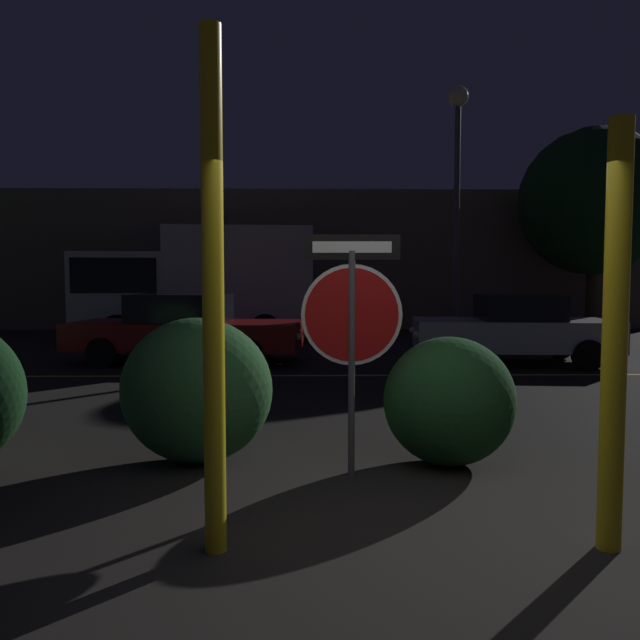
{
  "coord_description": "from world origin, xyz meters",
  "views": [
    {
      "loc": [
        -0.67,
        -4.08,
        1.77
      ],
      "look_at": [
        -0.5,
        4.83,
        1.18
      ],
      "focal_mm": 35.0,
      "sensor_mm": 36.0,
      "label": 1
    }
  ],
  "objects_px": {
    "hedge_bush_2": "(197,390)",
    "tree_2": "(593,202)",
    "yellow_pole_right": "(615,338)",
    "passing_car_3": "(513,329)",
    "street_lamp": "(457,160)",
    "passing_car_2": "(186,329)",
    "stop_sign": "(352,312)",
    "hedge_bush_3": "(449,401)",
    "delivery_truck": "(195,282)",
    "yellow_pole_left": "(213,294)"
  },
  "relations": [
    {
      "from": "street_lamp",
      "to": "stop_sign",
      "type": "bearing_deg",
      "value": -107.53
    },
    {
      "from": "yellow_pole_left",
      "to": "yellow_pole_right",
      "type": "relative_size",
      "value": 1.2
    },
    {
      "from": "stop_sign",
      "to": "tree_2",
      "type": "distance_m",
      "value": 16.74
    },
    {
      "from": "yellow_pole_left",
      "to": "hedge_bush_2",
      "type": "height_order",
      "value": "yellow_pole_left"
    },
    {
      "from": "tree_2",
      "to": "delivery_truck",
      "type": "bearing_deg",
      "value": -169.69
    },
    {
      "from": "hedge_bush_2",
      "to": "delivery_truck",
      "type": "xyz_separation_m",
      "value": [
        -2.07,
        11.47,
        0.98
      ]
    },
    {
      "from": "hedge_bush_2",
      "to": "passing_car_2",
      "type": "distance_m",
      "value": 7.4
    },
    {
      "from": "passing_car_2",
      "to": "tree_2",
      "type": "relative_size",
      "value": 0.77
    },
    {
      "from": "yellow_pole_right",
      "to": "passing_car_2",
      "type": "relative_size",
      "value": 0.56
    },
    {
      "from": "yellow_pole_left",
      "to": "delivery_truck",
      "type": "relative_size",
      "value": 0.51
    },
    {
      "from": "passing_car_3",
      "to": "tree_2",
      "type": "height_order",
      "value": "tree_2"
    },
    {
      "from": "yellow_pole_right",
      "to": "passing_car_3",
      "type": "relative_size",
      "value": 0.66
    },
    {
      "from": "hedge_bush_2",
      "to": "passing_car_3",
      "type": "height_order",
      "value": "passing_car_3"
    },
    {
      "from": "yellow_pole_right",
      "to": "passing_car_3",
      "type": "xyz_separation_m",
      "value": [
        2.3,
        8.89,
        -0.67
      ]
    },
    {
      "from": "hedge_bush_2",
      "to": "passing_car_3",
      "type": "relative_size",
      "value": 0.34
    },
    {
      "from": "street_lamp",
      "to": "passing_car_2",
      "type": "bearing_deg",
      "value": -149.24
    },
    {
      "from": "stop_sign",
      "to": "street_lamp",
      "type": "xyz_separation_m",
      "value": [
        3.68,
        11.65,
        3.53
      ]
    },
    {
      "from": "passing_car_2",
      "to": "tree_2",
      "type": "distance_m",
      "value": 13.67
    },
    {
      "from": "passing_car_3",
      "to": "stop_sign",
      "type": "bearing_deg",
      "value": 157.63
    },
    {
      "from": "tree_2",
      "to": "yellow_pole_right",
      "type": "bearing_deg",
      "value": -114.08
    },
    {
      "from": "stop_sign",
      "to": "delivery_truck",
      "type": "distance_m",
      "value": 12.43
    },
    {
      "from": "yellow_pole_right",
      "to": "hedge_bush_3",
      "type": "relative_size",
      "value": 2.24
    },
    {
      "from": "passing_car_3",
      "to": "hedge_bush_3",
      "type": "bearing_deg",
      "value": 162.81
    },
    {
      "from": "yellow_pole_left",
      "to": "passing_car_3",
      "type": "xyz_separation_m",
      "value": [
        4.87,
        8.87,
        -0.95
      ]
    },
    {
      "from": "hedge_bush_2",
      "to": "hedge_bush_3",
      "type": "relative_size",
      "value": 1.17
    },
    {
      "from": "stop_sign",
      "to": "tree_2",
      "type": "bearing_deg",
      "value": 59.56
    },
    {
      "from": "street_lamp",
      "to": "hedge_bush_3",
      "type": "bearing_deg",
      "value": -103.55
    },
    {
      "from": "hedge_bush_3",
      "to": "street_lamp",
      "type": "xyz_separation_m",
      "value": [
        2.73,
        11.32,
        4.39
      ]
    },
    {
      "from": "hedge_bush_2",
      "to": "passing_car_2",
      "type": "xyz_separation_m",
      "value": [
        -1.51,
        7.24,
        0.02
      ]
    },
    {
      "from": "street_lamp",
      "to": "tree_2",
      "type": "distance_m",
      "value": 5.55
    },
    {
      "from": "delivery_truck",
      "to": "stop_sign",
      "type": "bearing_deg",
      "value": -168.13
    },
    {
      "from": "yellow_pole_left",
      "to": "stop_sign",
      "type": "bearing_deg",
      "value": 57.11
    },
    {
      "from": "yellow_pole_right",
      "to": "hedge_bush_3",
      "type": "height_order",
      "value": "yellow_pole_right"
    },
    {
      "from": "hedge_bush_3",
      "to": "tree_2",
      "type": "bearing_deg",
      "value": 61.03
    },
    {
      "from": "delivery_truck",
      "to": "yellow_pole_left",
      "type": "bearing_deg",
      "value": -173.92
    },
    {
      "from": "passing_car_3",
      "to": "tree_2",
      "type": "distance_m",
      "value": 8.95
    },
    {
      "from": "yellow_pole_left",
      "to": "street_lamp",
      "type": "relative_size",
      "value": 0.48
    },
    {
      "from": "delivery_truck",
      "to": "street_lamp",
      "type": "height_order",
      "value": "street_lamp"
    },
    {
      "from": "hedge_bush_3",
      "to": "tree_2",
      "type": "height_order",
      "value": "tree_2"
    },
    {
      "from": "hedge_bush_3",
      "to": "delivery_truck",
      "type": "relative_size",
      "value": 0.19
    },
    {
      "from": "delivery_truck",
      "to": "hedge_bush_3",
      "type": "bearing_deg",
      "value": -163.49
    },
    {
      "from": "hedge_bush_2",
      "to": "stop_sign",
      "type": "bearing_deg",
      "value": -17.16
    },
    {
      "from": "hedge_bush_2",
      "to": "tree_2",
      "type": "relative_size",
      "value": 0.22
    },
    {
      "from": "stop_sign",
      "to": "hedge_bush_3",
      "type": "distance_m",
      "value": 1.32
    },
    {
      "from": "hedge_bush_3",
      "to": "tree_2",
      "type": "xyz_separation_m",
      "value": [
        7.63,
        13.79,
        3.57
      ]
    },
    {
      "from": "yellow_pole_right",
      "to": "stop_sign",
      "type": "bearing_deg",
      "value": 135.72
    },
    {
      "from": "hedge_bush_2",
      "to": "hedge_bush_3",
      "type": "height_order",
      "value": "hedge_bush_2"
    },
    {
      "from": "passing_car_2",
      "to": "hedge_bush_3",
      "type": "bearing_deg",
      "value": 33.41
    },
    {
      "from": "hedge_bush_3",
      "to": "hedge_bush_2",
      "type": "bearing_deg",
      "value": 177.16
    },
    {
      "from": "stop_sign",
      "to": "passing_car_3",
      "type": "distance_m",
      "value": 8.34
    }
  ]
}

